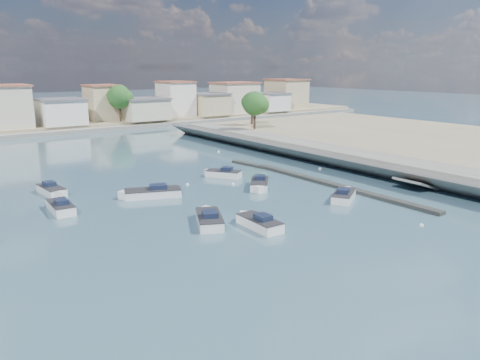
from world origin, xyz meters
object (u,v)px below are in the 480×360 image
Objects in this scene: motorboat_b at (209,219)px; motorboat_g at (52,191)px; motorboat_c at (150,193)px; motorboat_f at (222,174)px; motorboat_e at (60,207)px; motorboat_d at (260,185)px; motorboat_a at (258,223)px; motorboat_h at (344,196)px.

motorboat_b is 1.06× the size of motorboat_g.
motorboat_c and motorboat_f have the same top height.
motorboat_c is 8.84m from motorboat_e.
motorboat_d is 22.01m from motorboat_g.
motorboat_e is at bearing 129.96° from motorboat_a.
motorboat_b and motorboat_h have the same top height.
motorboat_h is (23.35, -19.26, -0.00)m from motorboat_g.
motorboat_b is at bearing 173.22° from motorboat_h.
motorboat_h is (24.32, -12.88, 0.00)m from motorboat_e.
motorboat_a and motorboat_b have the same top height.
motorboat_h is at bearing 6.93° from motorboat_a.
motorboat_f and motorboat_g have the same top height.
motorboat_f is 0.87× the size of motorboat_g.
motorboat_h is at bearing -38.62° from motorboat_c.
motorboat_b is 1.22× the size of motorboat_f.
motorboat_c is at bearing -164.14° from motorboat_f.
motorboat_d is at bearing -18.39° from motorboat_c.
motorboat_g is at bearing 81.34° from motorboat_e.
motorboat_h is at bearing -6.78° from motorboat_b.
motorboat_b is 15.13m from motorboat_h.
motorboat_d and motorboat_f have the same top height.
motorboat_c is 1.44× the size of motorboat_f.
motorboat_b is at bearing -50.04° from motorboat_e.
motorboat_e is 1.04× the size of motorboat_h.
motorboat_b is at bearing -127.63° from motorboat_f.
motorboat_c is 1.25× the size of motorboat_g.
motorboat_c is 1.36× the size of motorboat_d.
motorboat_d is (10.92, 6.80, -0.00)m from motorboat_b.
motorboat_d is at bearing 115.53° from motorboat_h.
motorboat_c is at bearing 161.61° from motorboat_d.
motorboat_c is 11.49m from motorboat_f.
motorboat_b is 10.60m from motorboat_c.
motorboat_a is 1.16× the size of motorboat_f.
motorboat_a is at bearing -50.06° from motorboat_b.
motorboat_g is at bearing 118.08° from motorboat_a.
motorboat_g and motorboat_h have the same top height.
motorboat_a is at bearing -61.92° from motorboat_g.
motorboat_b and motorboat_c have the same top height.
motorboat_a is at bearing -173.07° from motorboat_h.
motorboat_a is at bearing -50.04° from motorboat_e.
motorboat_d is 0.94× the size of motorboat_e.
motorboat_e is at bearing -98.66° from motorboat_g.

